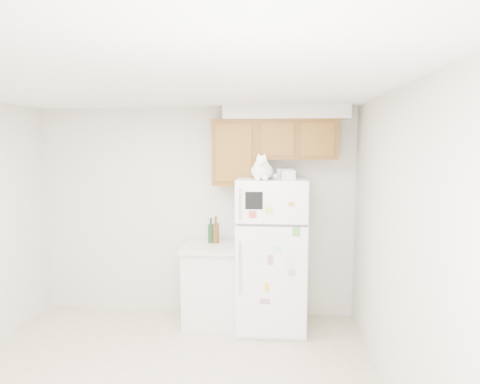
# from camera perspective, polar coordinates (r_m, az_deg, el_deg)

# --- Properties ---
(room_shell) EXTENTS (3.84, 4.04, 2.52)m
(room_shell) POSITION_cam_1_polar(r_m,az_deg,el_deg) (3.45, -9.41, -0.32)
(room_shell) COLOR beige
(room_shell) RESTS_ON ground_plane
(refrigerator) EXTENTS (0.76, 0.78, 1.70)m
(refrigerator) POSITION_cam_1_polar(r_m,az_deg,el_deg) (4.84, 4.23, -8.22)
(refrigerator) COLOR white
(refrigerator) RESTS_ON ground_plane
(base_counter) EXTENTS (0.64, 0.64, 0.92)m
(base_counter) POSITION_cam_1_polar(r_m,az_deg,el_deg) (5.08, -3.79, -12.09)
(base_counter) COLOR white
(base_counter) RESTS_ON ground_plane
(cat) EXTENTS (0.28, 0.40, 0.28)m
(cat) POSITION_cam_1_polar(r_m,az_deg,el_deg) (4.45, 2.96, 2.98)
(cat) COLOR white
(cat) RESTS_ON refrigerator
(storage_box_back) EXTENTS (0.19, 0.15, 0.10)m
(storage_box_back) POSITION_cam_1_polar(r_m,az_deg,el_deg) (4.77, 6.12, 2.50)
(storage_box_back) COLOR white
(storage_box_back) RESTS_ON refrigerator
(storage_box_front) EXTENTS (0.16, 0.13, 0.09)m
(storage_box_front) POSITION_cam_1_polar(r_m,az_deg,el_deg) (4.61, 6.39, 2.30)
(storage_box_front) COLOR white
(storage_box_front) RESTS_ON refrigerator
(bottle_green) EXTENTS (0.07, 0.07, 0.29)m
(bottle_green) POSITION_cam_1_polar(r_m,az_deg,el_deg) (5.04, -3.91, -5.10)
(bottle_green) COLOR #19381E
(bottle_green) RESTS_ON base_counter
(bottle_amber) EXTENTS (0.07, 0.07, 0.32)m
(bottle_amber) POSITION_cam_1_polar(r_m,az_deg,el_deg) (5.01, -3.24, -5.04)
(bottle_amber) COLOR #593814
(bottle_amber) RESTS_ON base_counter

